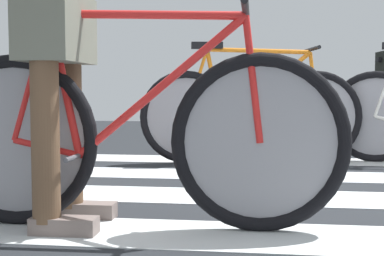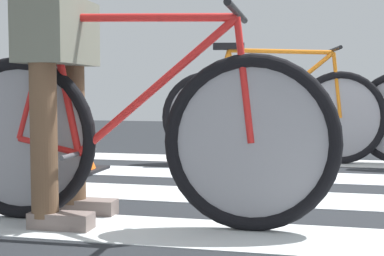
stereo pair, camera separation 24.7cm
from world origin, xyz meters
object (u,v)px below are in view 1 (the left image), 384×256
at_px(bicycle_1_of_4, 133,135).
at_px(bicycle_2_of_4, 251,113).
at_px(traffic_cone, 48,140).
at_px(cyclist_1_of_4, 58,77).

distance_m(bicycle_1_of_4, bicycle_2_of_4, 2.13).
bearing_deg(bicycle_2_of_4, bicycle_1_of_4, -111.30).
bearing_deg(traffic_cone, bicycle_1_of_4, -55.73).
height_order(cyclist_1_of_4, traffic_cone, cyclist_1_of_4).
distance_m(bicycle_1_of_4, cyclist_1_of_4, 0.39).
bearing_deg(cyclist_1_of_4, bicycle_1_of_4, -0.00).
relative_size(cyclist_1_of_4, traffic_cone, 1.98).
distance_m(bicycle_2_of_4, traffic_cone, 1.55).
height_order(bicycle_1_of_4, bicycle_2_of_4, same).
bearing_deg(bicycle_2_of_4, cyclist_1_of_4, -119.16).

